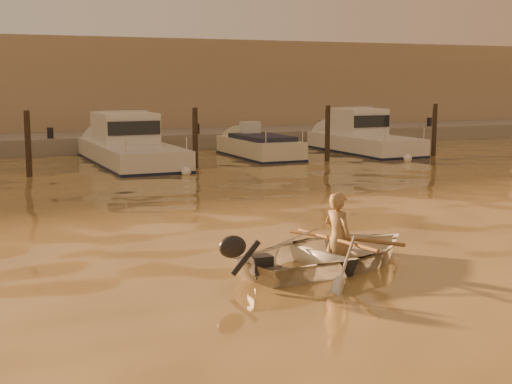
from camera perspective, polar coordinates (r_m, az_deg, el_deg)
name	(u,v)px	position (r m, az deg, el deg)	size (l,w,h in m)	color
ground_plane	(492,265)	(11.93, 18.36, -5.57)	(160.00, 160.00, 0.00)	olive
dinghy	(333,253)	(11.27, 6.19, -4.85)	(2.33, 3.27, 0.68)	silver
person	(338,238)	(11.29, 6.56, -3.70)	(0.54, 0.35, 1.47)	olive
outboard_motor	(260,264)	(10.27, 0.30, -5.81)	(0.90, 0.40, 0.70)	black
oar_port	(344,238)	(11.40, 7.09, -3.66)	(0.06, 0.06, 2.10)	brown
oar_starboard	(336,240)	(11.26, 6.38, -3.81)	(0.06, 0.06, 2.10)	brown
moored_boat_2	(130,146)	(25.34, -10.05, 3.68)	(2.38, 7.93, 1.75)	silver
moored_boat_3	(259,151)	(26.98, 0.28, 3.27)	(1.78, 5.26, 0.95)	beige
moored_boat_4	(364,137)	(29.13, 8.64, 4.38)	(2.12, 6.58, 1.75)	silver
piling_1	(28,147)	(22.52, -17.77, 3.44)	(0.18, 0.18, 2.20)	#2D2319
piling_2	(195,141)	(23.67, -4.89, 4.08)	(0.18, 0.18, 2.20)	#2D2319
piling_3	(327,136)	(25.72, 5.74, 4.46)	(0.18, 0.18, 2.20)	#2D2319
piling_4	(434,132)	(28.33, 14.07, 4.65)	(0.18, 0.18, 2.20)	#2D2319
fender_c	(186,172)	(22.06, -5.61, 1.63)	(0.30, 0.30, 0.30)	white
fender_d	(275,160)	(25.11, 1.52, 2.56)	(0.30, 0.30, 0.30)	#DB5D19
fender_e	(408,158)	(26.33, 12.04, 2.66)	(0.30, 0.30, 0.30)	white
quay	(142,144)	(31.14, -9.14, 3.78)	(52.00, 4.00, 1.00)	gray
waterfront_building	(112,90)	(36.37, -11.46, 8.00)	(46.00, 7.00, 4.80)	#9E8466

